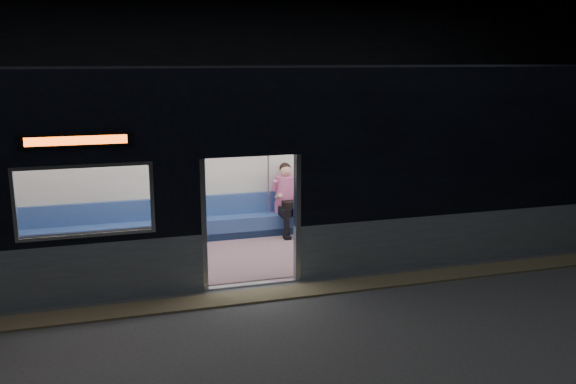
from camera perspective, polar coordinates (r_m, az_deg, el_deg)
name	(u,v)px	position (r m, az deg, el deg)	size (l,w,h in m)	color
station_floor	(269,311)	(8.76, -1.75, -11.08)	(24.00, 14.00, 0.01)	#47494C
station_envelope	(268,44)	(8.03, -1.93, 13.67)	(24.00, 14.00, 5.00)	black
tactile_strip	(260,295)	(9.25, -2.64, -9.65)	(22.80, 0.50, 0.03)	#8C7F59
metro_car	(231,155)	(10.64, -5.35, 3.51)	(18.00, 3.04, 3.35)	#8B99A6
passenger	(286,195)	(12.10, -0.14, -0.29)	(0.42, 0.72, 1.42)	black
handbag	(290,205)	(11.91, 0.15, -1.18)	(0.26, 0.23, 0.13)	black
transit_map	(397,156)	(13.19, 10.14, 3.35)	(0.91, 0.03, 0.59)	white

